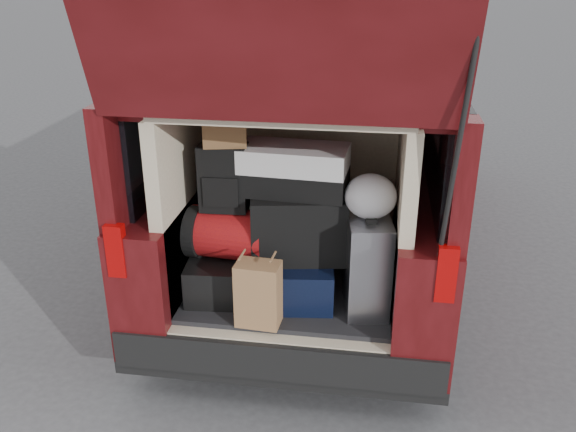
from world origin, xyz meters
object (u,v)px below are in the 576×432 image
Objects in this scene: silver_roller at (367,264)px; twotone_duffel at (293,170)px; black_hardshell at (228,270)px; navy_hardshell at (294,274)px; backpack at (224,178)px; kraft_bag at (258,294)px; black_soft_case at (299,226)px; red_duffel at (228,233)px.

twotone_duffel reaches higher than silver_roller.
black_hardshell is at bearing 164.40° from silver_roller.
backpack reaches higher than navy_hardshell.
silver_roller is at bearing 27.84° from kraft_bag.
red_duffel is at bearing 175.60° from black_soft_case.
red_duffel is 0.42m from black_soft_case.
black_soft_case reaches higher than red_duffel.
kraft_bag is 0.48m from black_soft_case.
black_hardshell is 0.46m from kraft_bag.
red_duffel is at bearing -165.32° from twotone_duffel.
twotone_duffel is (-0.01, 0.04, 0.66)m from navy_hardshell.
backpack is at bearing 166.22° from silver_roller.
kraft_bag is (-0.15, -0.36, 0.06)m from navy_hardshell.
black_soft_case is at bearing 1.03° from backpack.
red_duffel is (-0.24, 0.33, 0.20)m from kraft_bag.
red_duffel is at bearing -62.83° from black_hardshell.
black_soft_case is (0.44, -0.00, 0.33)m from black_hardshell.
black_hardshell is 1.08× the size of black_soft_case.
twotone_duffel is (-0.04, 0.03, 0.34)m from black_soft_case.
navy_hardshell is 1.23× the size of red_duffel.
black_soft_case reaches higher than navy_hardshell.
black_hardshell is 0.62m from backpack.
backpack is 0.40m from twotone_duffel.
backpack reaches higher than silver_roller.
backpack is (-0.85, 0.08, 0.45)m from silver_roller.
black_soft_case reaches higher than kraft_bag.
backpack is at bearing 173.66° from black_soft_case.
navy_hardshell is 0.40m from kraft_bag.
silver_roller is at bearing -24.18° from black_soft_case.
backpack reaches higher than red_duffel.
kraft_bag is 0.70m from backpack.
navy_hardshell is 1.04× the size of black_soft_case.
black_hardshell is 1.04× the size of silver_roller.
black_hardshell is 1.03× the size of navy_hardshell.
black_soft_case is at bearing 10.97° from red_duffel.
black_soft_case is 0.89× the size of twotone_duffel.
twotone_duffel reaches higher than red_duffel.
black_soft_case is at bearing 1.90° from navy_hardshell.
silver_roller is at bearing -13.56° from twotone_duffel.
silver_roller is at bearing -7.80° from backpack.
backpack is at bearing 176.33° from navy_hardshell.
red_duffel is at bearing 167.02° from silver_roller.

